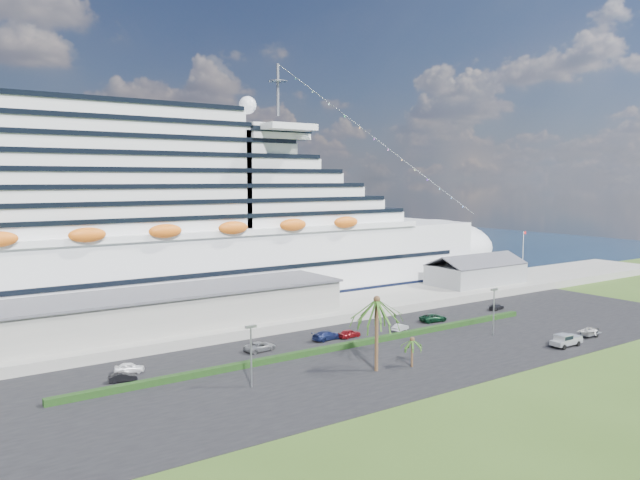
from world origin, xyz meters
TOP-DOWN VIEW (x-y plane):
  - ground at (0.00, 0.00)m, footprint 420.00×420.00m
  - asphalt_lot at (0.00, 11.00)m, footprint 140.00×38.00m
  - wharf at (0.00, 40.00)m, footprint 240.00×20.00m
  - water at (0.00, 130.00)m, footprint 420.00×160.00m
  - cruise_ship at (-21.53, 64.00)m, footprint 191.00×38.00m
  - terminal_building at (-25.00, 40.00)m, footprint 61.00×15.00m
  - port_shed at (52.00, 40.00)m, footprint 24.00×12.31m
  - flagpole at (70.04, 40.00)m, footprint 1.08×0.16m
  - hedge at (-8.00, 16.00)m, footprint 88.00×1.10m
  - lamp_post_left at (-28.00, 8.00)m, footprint 1.60×0.35m
  - lamp_post_right at (20.00, 8.00)m, footprint 1.60×0.35m
  - palm_tall at (-10.00, 4.00)m, footprint 8.82×8.82m
  - palm_short at (-4.50, 2.50)m, footprint 3.53×3.53m
  - parked_car_0 at (-39.19, 23.35)m, footprint 4.43×3.12m
  - parked_car_1 at (-41.23, 19.89)m, footprint 3.92×1.95m
  - parked_car_2 at (-18.54, 22.47)m, footprint 5.54×3.01m
  - parked_car_3 at (-5.82, 22.06)m, footprint 5.68×2.82m
  - parked_car_4 at (-1.74, 21.07)m, footprint 4.39×2.02m
  - parked_car_5 at (8.66, 19.60)m, footprint 4.08×2.40m
  - parked_car_6 at (18.87, 21.44)m, footprint 5.77×3.18m
  - parked_car_7 at (37.64, 21.81)m, footprint 4.47×2.53m
  - pickup_truck at (23.76, -3.72)m, footprint 6.01×2.40m
  - boat_trailer at (33.07, -2.44)m, footprint 5.65×3.82m

SIDE VIEW (x-z plane):
  - ground at x=0.00m, z-range 0.00..0.00m
  - water at x=0.00m, z-range 0.00..0.02m
  - asphalt_lot at x=0.00m, z-range 0.00..0.12m
  - hedge at x=-8.00m, z-range 0.12..1.02m
  - parked_car_7 at x=37.64m, z-range 0.12..1.34m
  - parked_car_1 at x=-41.23m, z-range 0.12..1.36m
  - parked_car_5 at x=8.66m, z-range 0.12..1.39m
  - parked_car_0 at x=-39.19m, z-range 0.12..1.52m
  - parked_car_4 at x=-1.74m, z-range 0.12..1.58m
  - parked_car_2 at x=-18.54m, z-range 0.12..1.59m
  - parked_car_6 at x=18.87m, z-range 0.12..1.65m
  - wharf at x=0.00m, z-range 0.00..1.80m
  - parked_car_3 at x=-5.82m, z-range 0.12..1.71m
  - boat_trailer at x=33.07m, z-range 0.38..1.98m
  - pickup_truck at x=23.76m, z-range 0.22..2.33m
  - palm_short at x=-4.50m, z-range 1.38..5.95m
  - port_shed at x=52.00m, z-range 0.71..8.08m
  - terminal_building at x=-25.00m, z-range 1.86..8.16m
  - lamp_post_left at x=-28.00m, z-range 1.21..9.48m
  - lamp_post_right at x=20.00m, z-range 1.21..9.48m
  - flagpole at x=70.04m, z-range 2.27..14.27m
  - palm_tall at x=-10.00m, z-range 3.64..14.77m
  - cruise_ship at x=-21.53m, z-range -10.31..43.69m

